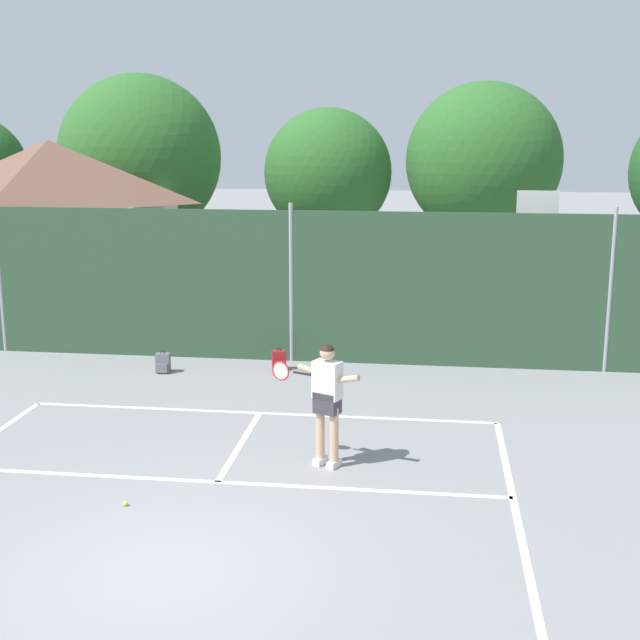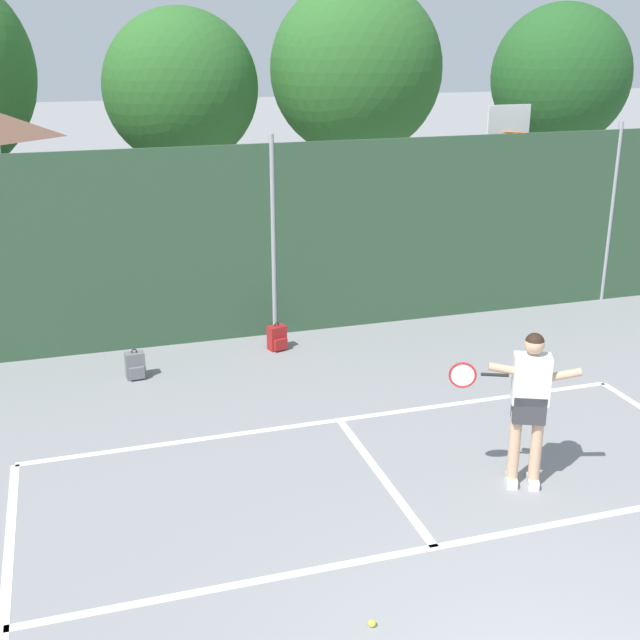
{
  "view_description": "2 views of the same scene",
  "coord_description": "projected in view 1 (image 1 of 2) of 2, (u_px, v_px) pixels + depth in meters",
  "views": [
    {
      "loc": [
        2.9,
        -8.57,
        4.91
      ],
      "look_at": [
        0.95,
        6.4,
        1.5
      ],
      "focal_mm": 48.21,
      "sensor_mm": 36.0,
      "label": 1
    },
    {
      "loc": [
        -3.22,
        -4.01,
        4.94
      ],
      "look_at": [
        0.19,
        6.98,
        0.9
      ],
      "focal_mm": 46.72,
      "sensor_mm": 36.0,
      "label": 2
    }
  ],
  "objects": [
    {
      "name": "ground_plane",
      "position": [
        164.0,
        569.0,
        9.74
      ],
      "size": [
        120.0,
        120.0,
        0.0
      ],
      "primitive_type": "plane",
      "color": "gray"
    },
    {
      "name": "court_markings",
      "position": [
        180.0,
        543.0,
        10.36
      ],
      "size": [
        8.3,
        11.1,
        0.01
      ],
      "color": "white",
      "rests_on": "ground"
    },
    {
      "name": "chainlink_fence",
      "position": [
        291.0,
        287.0,
        18.09
      ],
      "size": [
        26.09,
        0.09,
        3.37
      ],
      "color": "#2D4C33",
      "rests_on": "ground"
    },
    {
      "name": "basketball_hoop",
      "position": [
        535.0,
        247.0,
        18.97
      ],
      "size": [
        0.9,
        0.67,
        3.55
      ],
      "color": "yellow",
      "rests_on": "ground"
    },
    {
      "name": "clubhouse_building",
      "position": [
        53.0,
        224.0,
        22.98
      ],
      "size": [
        5.84,
        5.37,
        4.57
      ],
      "color": "beige",
      "rests_on": "ground"
    },
    {
      "name": "treeline_backdrop",
      "position": [
        320.0,
        164.0,
        25.6
      ],
      "size": [
        25.68,
        4.48,
        6.5
      ],
      "color": "brown",
      "rests_on": "ground"
    },
    {
      "name": "tennis_player",
      "position": [
        326.0,
        394.0,
        12.5
      ],
      "size": [
        1.37,
        0.55,
        1.85
      ],
      "color": "silver",
      "rests_on": "ground"
    },
    {
      "name": "tennis_ball",
      "position": [
        125.0,
        504.0,
        11.37
      ],
      "size": [
        0.07,
        0.07,
        0.07
      ],
      "primitive_type": "sphere",
      "color": "#CCE033",
      "rests_on": "ground"
    },
    {
      "name": "backpack_grey",
      "position": [
        163.0,
        363.0,
        17.5
      ],
      "size": [
        0.29,
        0.26,
        0.46
      ],
      "color": "slate",
      "rests_on": "ground"
    },
    {
      "name": "backpack_red",
      "position": [
        279.0,
        361.0,
        17.7
      ],
      "size": [
        0.32,
        0.3,
        0.46
      ],
      "color": "maroon",
      "rests_on": "ground"
    }
  ]
}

